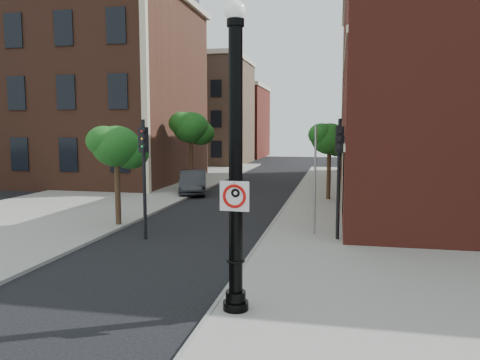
% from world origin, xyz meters
% --- Properties ---
extents(ground, '(120.00, 120.00, 0.00)m').
position_xyz_m(ground, '(0.00, 0.00, 0.00)').
color(ground, black).
rests_on(ground, ground).
extents(sidewalk_right, '(8.00, 60.00, 0.12)m').
position_xyz_m(sidewalk_right, '(6.00, 10.00, 0.06)').
color(sidewalk_right, gray).
rests_on(sidewalk_right, ground).
extents(sidewalk_left, '(10.00, 50.00, 0.12)m').
position_xyz_m(sidewalk_left, '(-9.00, 18.00, 0.06)').
color(sidewalk_left, gray).
rests_on(sidewalk_left, ground).
extents(curb_edge, '(0.10, 60.00, 0.14)m').
position_xyz_m(curb_edge, '(2.05, 10.00, 0.07)').
color(curb_edge, gray).
rests_on(curb_edge, ground).
extents(victorian_building, '(18.60, 14.60, 17.95)m').
position_xyz_m(victorian_building, '(-16.00, 23.97, 8.74)').
color(victorian_building, brown).
rests_on(victorian_building, ground).
extents(bg_building_tan_a, '(12.00, 12.00, 12.00)m').
position_xyz_m(bg_building_tan_a, '(-12.00, 44.00, 6.00)').
color(bg_building_tan_a, '#866149').
rests_on(bg_building_tan_a, ground).
extents(bg_building_red, '(12.00, 12.00, 10.00)m').
position_xyz_m(bg_building_red, '(-12.00, 58.00, 5.00)').
color(bg_building_red, maroon).
rests_on(bg_building_red, ground).
extents(lamppost, '(0.58, 0.58, 6.85)m').
position_xyz_m(lamppost, '(2.58, -0.53, 3.16)').
color(lamppost, black).
rests_on(lamppost, ground).
extents(no_parking_sign, '(0.66, 0.10, 0.66)m').
position_xyz_m(no_parking_sign, '(2.59, -0.70, 2.73)').
color(no_parking_sign, white).
rests_on(no_parking_sign, ground).
extents(parked_car, '(2.80, 4.88, 1.52)m').
position_xyz_m(parked_car, '(-4.35, 18.21, 0.76)').
color(parked_car, '#28282C').
rests_on(parked_car, ground).
extents(traffic_signal_left, '(0.36, 0.40, 4.52)m').
position_xyz_m(traffic_signal_left, '(-2.34, 5.85, 3.04)').
color(traffic_signal_left, black).
rests_on(traffic_signal_left, ground).
extents(traffic_signal_right, '(0.31, 0.38, 4.54)m').
position_xyz_m(traffic_signal_right, '(4.80, 6.86, 3.06)').
color(traffic_signal_right, black).
rests_on(traffic_signal_right, ground).
extents(utility_pole, '(0.09, 0.09, 4.26)m').
position_xyz_m(utility_pole, '(3.91, 7.63, 2.13)').
color(utility_pole, '#999999').
rests_on(utility_pole, ground).
extents(street_tree_a, '(2.39, 2.16, 4.30)m').
position_xyz_m(street_tree_a, '(-4.33, 7.74, 3.38)').
color(street_tree_a, '#372216').
rests_on(street_tree_a, ground).
extents(street_tree_b, '(2.96, 2.67, 5.32)m').
position_xyz_m(street_tree_b, '(-5.15, 20.48, 4.20)').
color(street_tree_b, '#372216').
rests_on(street_tree_b, ground).
extents(street_tree_c, '(2.49, 2.25, 4.49)m').
position_xyz_m(street_tree_c, '(4.28, 16.91, 3.54)').
color(street_tree_c, '#372216').
rests_on(street_tree_c, ground).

